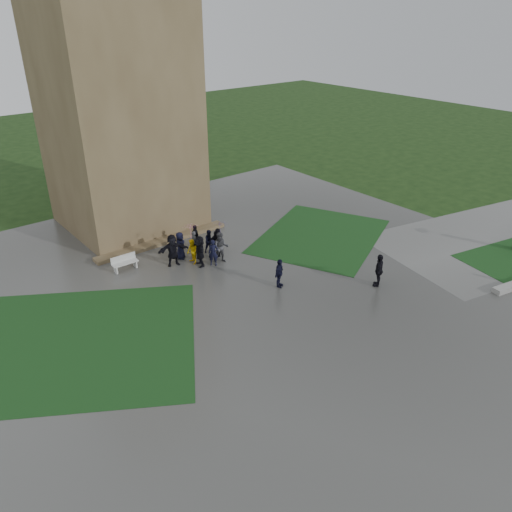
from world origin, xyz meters
TOP-DOWN VIEW (x-y plane):
  - ground at (0.00, 0.00)m, footprint 120.00×120.00m
  - plaza at (0.00, 2.00)m, footprint 34.00×34.00m
  - lawn_inset_left at (-8.50, 4.00)m, footprint 14.10×13.46m
  - lawn_inset_right at (8.50, 5.00)m, footprint 11.12×10.15m
  - tower at (0.00, 15.00)m, footprint 8.00×8.00m
  - tower_plinth at (0.00, 10.60)m, footprint 9.00×0.80m
  - bench at (-3.46, 8.83)m, footprint 1.50×0.50m
  - visitor_cluster at (0.44, 7.11)m, footprint 4.19×3.45m
  - pedestrian_mid at (2.07, 1.85)m, footprint 1.09×0.90m
  - pedestrian_near at (6.25, -1.41)m, footprint 1.25×1.08m

SIDE VIEW (x-z plane):
  - ground at x=0.00m, z-range 0.00..0.00m
  - plaza at x=0.00m, z-range 0.00..0.02m
  - lawn_inset_left at x=-8.50m, z-range 0.02..0.03m
  - lawn_inset_right at x=8.50m, z-range 0.02..0.03m
  - tower_plinth at x=0.00m, z-range 0.02..0.24m
  - bench at x=-3.46m, z-range 0.03..0.89m
  - pedestrian_mid at x=2.07m, z-range 0.02..1.63m
  - pedestrian_near at x=6.25m, z-range 0.02..1.87m
  - visitor_cluster at x=0.44m, z-range -0.22..2.31m
  - tower at x=0.00m, z-range 0.00..18.00m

